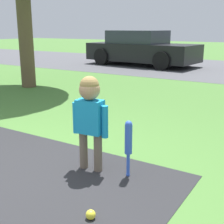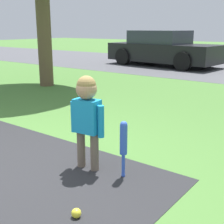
{
  "view_description": "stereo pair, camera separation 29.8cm",
  "coord_description": "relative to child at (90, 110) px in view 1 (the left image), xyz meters",
  "views": [
    {
      "loc": [
        2.22,
        -1.76,
        1.38
      ],
      "look_at": [
        0.52,
        0.97,
        0.5
      ],
      "focal_mm": 50.0,
      "sensor_mm": 36.0,
      "label": 1
    },
    {
      "loc": [
        2.46,
        -1.59,
        1.38
      ],
      "look_at": [
        0.52,
        0.97,
        0.5
      ],
      "focal_mm": 50.0,
      "sensor_mm": 36.0,
      "label": 2
    }
  ],
  "objects": [
    {
      "name": "ground_plane",
      "position": [
        -0.52,
        -0.57,
        -0.61
      ],
      "size": [
        60.0,
        60.0,
        0.0
      ],
      "primitive_type": "plane",
      "color": "#477533"
    },
    {
      "name": "sports_ball",
      "position": [
        0.49,
        -0.69,
        -0.57
      ],
      "size": [
        0.08,
        0.08,
        0.08
      ],
      "color": "yellow",
      "rests_on": "ground"
    },
    {
      "name": "parked_car",
      "position": [
        -3.66,
        8.34,
        -0.01
      ],
      "size": [
        4.27,
        2.12,
        1.28
      ],
      "rotation": [
        0.0,
        0.0,
        -0.09
      ],
      "color": "black",
      "rests_on": "ground"
    },
    {
      "name": "baseball_bat",
      "position": [
        0.39,
        0.06,
        -0.25
      ],
      "size": [
        0.07,
        0.07,
        0.55
      ],
      "color": "blue",
      "rests_on": "ground"
    },
    {
      "name": "child",
      "position": [
        0.0,
        0.0,
        0.0
      ],
      "size": [
        0.38,
        0.2,
        0.94
      ],
      "rotation": [
        0.0,
        0.0,
        0.1
      ],
      "color": "#6B5B4C",
      "rests_on": "ground"
    }
  ]
}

